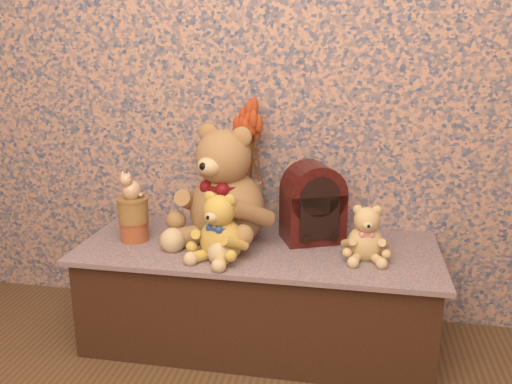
% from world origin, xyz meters
% --- Properties ---
extents(display_shelf, '(1.44, 0.61, 0.43)m').
position_xyz_m(display_shelf, '(0.00, 1.21, 0.21)').
color(display_shelf, '#385273').
rests_on(display_shelf, ground).
extents(teddy_large, '(0.56, 0.61, 0.52)m').
position_xyz_m(teddy_large, '(-0.14, 1.25, 0.69)').
color(teddy_large, olive).
rests_on(teddy_large, display_shelf).
extents(teddy_medium, '(0.30, 0.32, 0.28)m').
position_xyz_m(teddy_medium, '(-0.12, 1.06, 0.57)').
color(teddy_medium, gold).
rests_on(teddy_medium, display_shelf).
extents(teddy_small, '(0.20, 0.23, 0.23)m').
position_xyz_m(teddy_small, '(0.42, 1.16, 0.54)').
color(teddy_small, tan).
rests_on(teddy_small, display_shelf).
extents(cathedral_radio, '(0.29, 0.25, 0.33)m').
position_xyz_m(cathedral_radio, '(0.21, 1.31, 0.59)').
color(cathedral_radio, black).
rests_on(cathedral_radio, display_shelf).
extents(ceramic_vase, '(0.14, 0.14, 0.21)m').
position_xyz_m(ceramic_vase, '(-0.08, 1.41, 0.53)').
color(ceramic_vase, tan).
rests_on(ceramic_vase, display_shelf).
extents(dried_stalks, '(0.22, 0.22, 0.40)m').
position_xyz_m(dried_stalks, '(-0.08, 1.41, 0.84)').
color(dried_stalks, '#BD431E').
rests_on(dried_stalks, ceramic_vase).
extents(biscuit_tin_lower, '(0.13, 0.13, 0.08)m').
position_xyz_m(biscuit_tin_lower, '(-0.52, 1.17, 0.47)').
color(biscuit_tin_lower, '#C37A39').
rests_on(biscuit_tin_lower, display_shelf).
extents(biscuit_tin_upper, '(0.15, 0.15, 0.10)m').
position_xyz_m(biscuit_tin_upper, '(-0.52, 1.17, 0.56)').
color(biscuit_tin_upper, tan).
rests_on(biscuit_tin_upper, biscuit_tin_lower).
extents(cat_figurine, '(0.12, 0.12, 0.12)m').
position_xyz_m(cat_figurine, '(-0.52, 1.17, 0.67)').
color(cat_figurine, silver).
rests_on(cat_figurine, biscuit_tin_upper).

